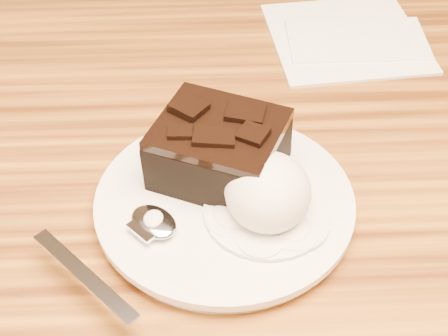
{
  "coord_description": "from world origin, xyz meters",
  "views": [
    {
      "loc": [
        0.03,
        -0.41,
        1.15
      ],
      "look_at": [
        0.05,
        -0.03,
        0.79
      ],
      "focal_mm": 54.17,
      "sensor_mm": 36.0,
      "label": 1
    }
  ],
  "objects_px": {
    "spoon": "(154,223)",
    "napkin": "(346,36)",
    "ice_cream_scoop": "(268,192)",
    "plate": "(225,205)",
    "brownie": "(219,152)"
  },
  "relations": [
    {
      "from": "brownie",
      "to": "spoon",
      "type": "relative_size",
      "value": 0.59
    },
    {
      "from": "spoon",
      "to": "napkin",
      "type": "bearing_deg",
      "value": 11.59
    },
    {
      "from": "plate",
      "to": "ice_cream_scoop",
      "type": "xyz_separation_m",
      "value": [
        0.03,
        -0.02,
        0.03
      ]
    },
    {
      "from": "spoon",
      "to": "napkin",
      "type": "xyz_separation_m",
      "value": [
        0.2,
        0.28,
        -0.02
      ]
    },
    {
      "from": "ice_cream_scoop",
      "to": "brownie",
      "type": "bearing_deg",
      "value": 126.54
    },
    {
      "from": "plate",
      "to": "spoon",
      "type": "xyz_separation_m",
      "value": [
        -0.05,
        -0.03,
        0.01
      ]
    },
    {
      "from": "plate",
      "to": "napkin",
      "type": "bearing_deg",
      "value": 60.3
    },
    {
      "from": "brownie",
      "to": "ice_cream_scoop",
      "type": "height_order",
      "value": "ice_cream_scoop"
    },
    {
      "from": "ice_cream_scoop",
      "to": "spoon",
      "type": "height_order",
      "value": "ice_cream_scoop"
    },
    {
      "from": "plate",
      "to": "napkin",
      "type": "xyz_separation_m",
      "value": [
        0.14,
        0.25,
        -0.01
      ]
    },
    {
      "from": "brownie",
      "to": "ice_cream_scoop",
      "type": "distance_m",
      "value": 0.06
    },
    {
      "from": "plate",
      "to": "ice_cream_scoop",
      "type": "relative_size",
      "value": 2.95
    },
    {
      "from": "ice_cream_scoop",
      "to": "spoon",
      "type": "relative_size",
      "value": 0.43
    },
    {
      "from": "brownie",
      "to": "spoon",
      "type": "distance_m",
      "value": 0.08
    },
    {
      "from": "plate",
      "to": "napkin",
      "type": "height_order",
      "value": "plate"
    }
  ]
}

